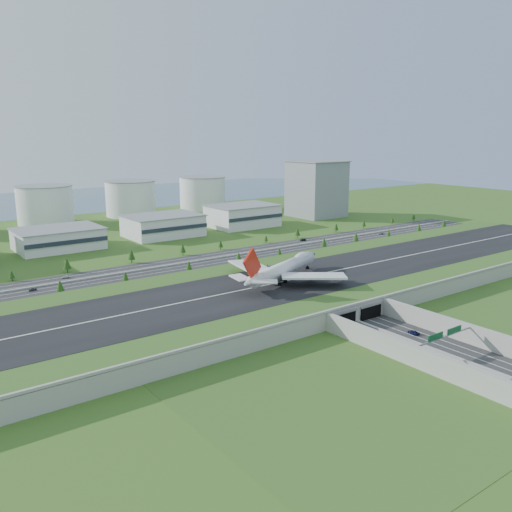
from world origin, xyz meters
TOP-DOWN VIEW (x-y plane):
  - ground at (0.00, 0.00)m, footprint 1200.00×1200.00m
  - airfield_deck at (0.00, -0.09)m, footprint 520.00×100.00m
  - underpass_road at (0.00, -99.42)m, footprint 38.80×120.40m
  - sign_gantry_near at (0.00, -95.04)m, footprint 38.70×0.70m
  - north_expressway at (0.00, 95.00)m, footprint 560.00×36.00m
  - tree_row at (-4.19, 93.77)m, footprint 497.38×48.74m
  - hangar_mid_a at (-60.00, 190.00)m, footprint 58.00×42.00m
  - hangar_mid_b at (25.00, 190.00)m, footprint 58.00×42.00m
  - hangar_mid_c at (105.00, 190.00)m, footprint 58.00×42.00m
  - office_tower at (200.00, 195.00)m, footprint 46.00×46.00m
  - fuel_tank_b at (-35.00, 310.00)m, footprint 50.00×50.00m
  - fuel_tank_c at (50.00, 310.00)m, footprint 50.00×50.00m
  - fuel_tank_d at (135.00, 310.00)m, footprint 50.00×50.00m
  - bay_water at (0.00, 480.00)m, footprint 1200.00×260.00m
  - boeing_747 at (-0.79, 2.13)m, footprint 71.23×66.01m
  - car_0 at (-8.73, -93.06)m, footprint 2.41×5.10m
  - car_1 at (-10.93, -115.83)m, footprint 2.48×4.51m
  - car_2 at (8.24, -74.63)m, footprint 3.52×5.95m
  - car_4 at (-104.93, 89.20)m, footprint 4.84×2.83m
  - car_5 at (104.10, 105.61)m, footprint 5.20×2.01m
  - car_6 at (175.28, 87.59)m, footprint 5.96×4.14m
  - car_7 at (-82.34, 104.26)m, footprint 5.37×3.69m

SIDE VIEW (x-z plane):
  - ground at x=0.00m, z-range 0.00..0.00m
  - bay_water at x=0.00m, z-range 0.00..0.06m
  - north_expressway at x=0.00m, z-range 0.00..0.12m
  - car_1 at x=-10.93m, z-range 0.12..1.53m
  - car_7 at x=-82.34m, z-range 0.12..1.56m
  - car_6 at x=175.28m, z-range 0.12..1.63m
  - car_4 at x=-104.93m, z-range 0.12..1.67m
  - car_2 at x=8.24m, z-range 0.12..1.67m
  - car_0 at x=-8.73m, z-range 0.12..1.81m
  - car_5 at x=104.10m, z-range 0.12..1.81m
  - underpass_road at x=0.00m, z-range -0.57..7.43m
  - airfield_deck at x=0.00m, z-range -0.48..8.72m
  - tree_row at x=-4.19m, z-range 0.51..9.00m
  - sign_gantry_near at x=0.00m, z-range 2.05..11.85m
  - hangar_mid_a at x=-60.00m, z-range 0.00..15.00m
  - hangar_mid_b at x=25.00m, z-range 0.00..17.00m
  - hangar_mid_c at x=105.00m, z-range 0.00..19.00m
  - boeing_747 at x=-0.79m, z-range 2.94..26.20m
  - fuel_tank_b at x=-35.00m, z-range 0.00..35.00m
  - fuel_tank_c at x=50.00m, z-range 0.00..35.00m
  - fuel_tank_d at x=135.00m, z-range 0.00..35.00m
  - office_tower at x=200.00m, z-range 0.00..55.00m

